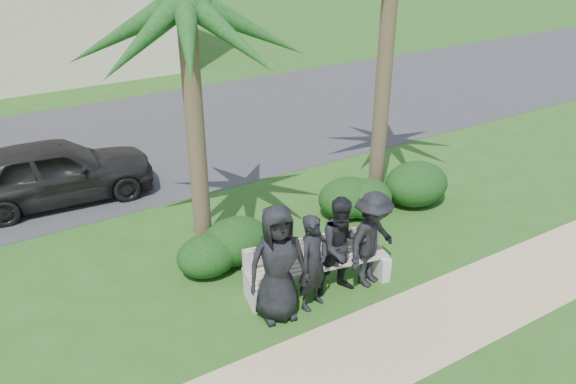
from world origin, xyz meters
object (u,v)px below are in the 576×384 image
park_bench (317,267)px  man_d (372,240)px  man_b (313,262)px  car_a (55,171)px  man_c (342,246)px  palm_left (186,8)px  man_a (278,264)px

park_bench → man_d: man_d is taller
park_bench → man_b: 0.65m
park_bench → car_a: 6.30m
park_bench → man_c: size_ratio=1.48×
park_bench → man_c: 0.62m
man_b → palm_left: 4.36m
man_b → man_c: bearing=-10.3°
man_d → palm_left: palm_left is taller
man_a → man_b: man_a is taller
man_c → man_b: bearing=-160.3°
man_c → man_d: 0.55m
park_bench → car_a: size_ratio=0.63×
palm_left → park_bench: bearing=-61.7°
man_c → man_a: bearing=-167.4°
park_bench → man_b: size_ratio=1.56×
park_bench → man_c: bearing=-34.6°
man_c → palm_left: 4.43m
palm_left → car_a: size_ratio=1.30×
palm_left → man_c: bearing=-59.4°
man_a → palm_left: (-0.20, 2.39, 3.36)m
man_d → palm_left: bearing=111.5°
man_a → man_d: 1.75m
man_a → man_d: (1.75, -0.06, -0.11)m
man_c → car_a: 6.68m
car_a → man_d: bearing=-142.2°
man_b → man_d: man_d is taller
man_c → palm_left: palm_left is taller
man_a → palm_left: palm_left is taller
man_b → car_a: 6.47m
palm_left → car_a: (-1.90, 3.42, -3.63)m
man_b → palm_left: bearing=89.8°
park_bench → man_b: bearing=-121.1°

